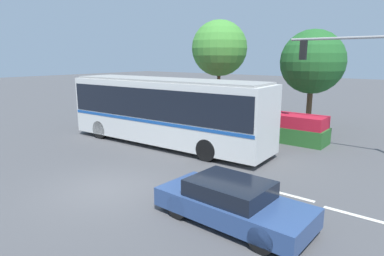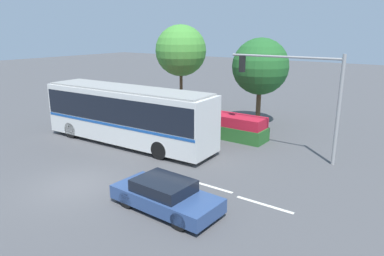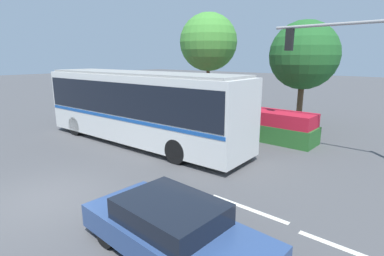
{
  "view_description": "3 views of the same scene",
  "coord_description": "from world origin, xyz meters",
  "px_view_note": "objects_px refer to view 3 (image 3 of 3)",
  "views": [
    {
      "loc": [
        8.97,
        -6.69,
        4.49
      ],
      "look_at": [
        1.25,
        3.12,
        1.8
      ],
      "focal_mm": 30.93,
      "sensor_mm": 36.0,
      "label": 1
    },
    {
      "loc": [
        12.58,
        -8.74,
        6.64
      ],
      "look_at": [
        2.27,
        5.64,
        1.73
      ],
      "focal_mm": 33.08,
      "sensor_mm": 36.0,
      "label": 2
    },
    {
      "loc": [
        8.51,
        -3.3,
        4.08
      ],
      "look_at": [
        0.67,
        5.83,
        1.2
      ],
      "focal_mm": 27.69,
      "sensor_mm": 36.0,
      "label": 3
    }
  ],
  "objects_px": {
    "city_bus": "(139,103)",
    "street_tree_centre": "(304,55)",
    "sedan_foreground": "(173,229)",
    "street_tree_left": "(208,42)"
  },
  "relations": [
    {
      "from": "street_tree_left",
      "to": "street_tree_centre",
      "type": "distance_m",
      "value": 6.58
    },
    {
      "from": "city_bus",
      "to": "street_tree_centre",
      "type": "xyz_separation_m",
      "value": [
        4.44,
        8.64,
        2.24
      ]
    },
    {
      "from": "sedan_foreground",
      "to": "street_tree_centre",
      "type": "height_order",
      "value": "street_tree_centre"
    },
    {
      "from": "city_bus",
      "to": "street_tree_centre",
      "type": "distance_m",
      "value": 9.97
    },
    {
      "from": "city_bus",
      "to": "sedan_foreground",
      "type": "bearing_deg",
      "value": 142.45
    },
    {
      "from": "sedan_foreground",
      "to": "street_tree_left",
      "type": "height_order",
      "value": "street_tree_left"
    },
    {
      "from": "city_bus",
      "to": "street_tree_left",
      "type": "height_order",
      "value": "street_tree_left"
    },
    {
      "from": "city_bus",
      "to": "sedan_foreground",
      "type": "relative_size",
      "value": 2.62
    },
    {
      "from": "city_bus",
      "to": "street_tree_centre",
      "type": "relative_size",
      "value": 1.86
    },
    {
      "from": "city_bus",
      "to": "sedan_foreground",
      "type": "distance_m",
      "value": 8.77
    }
  ]
}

